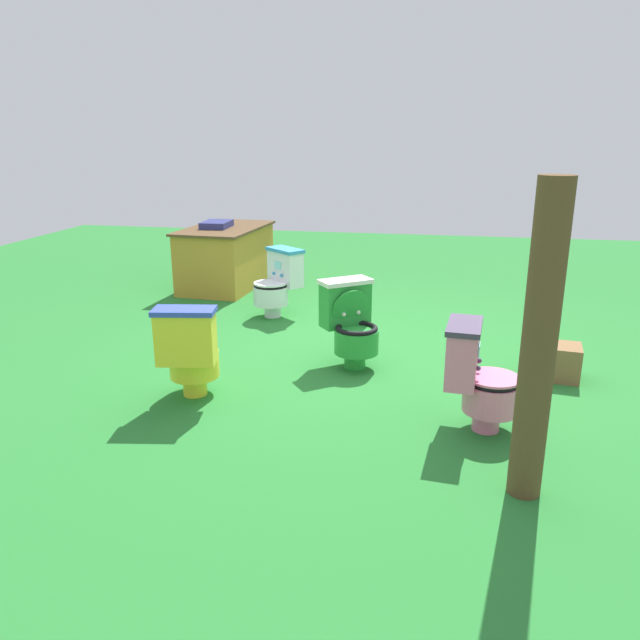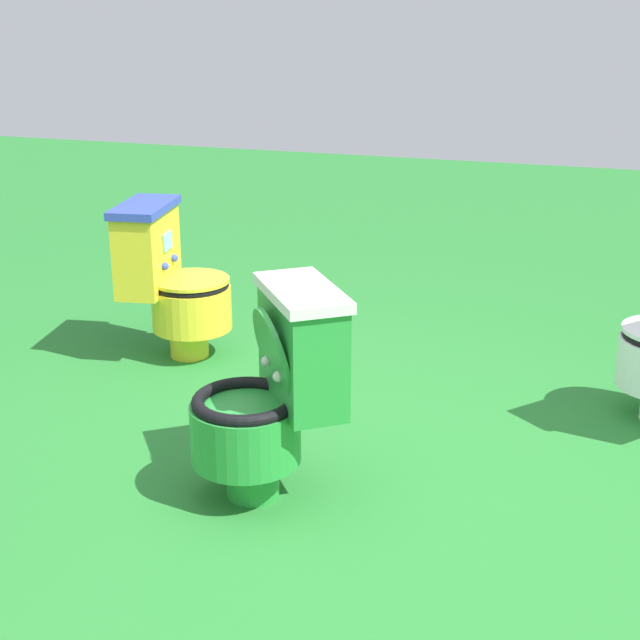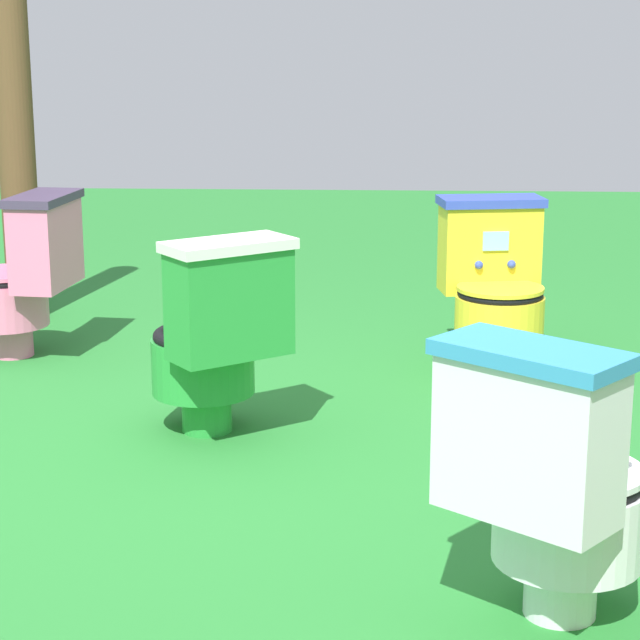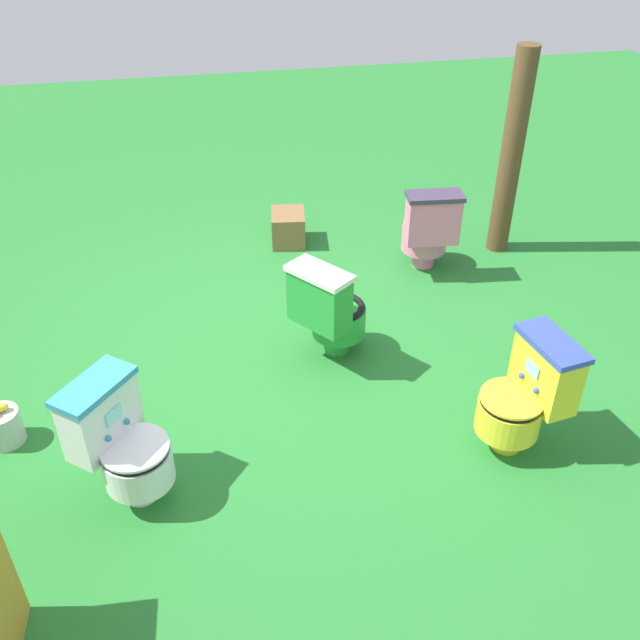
{
  "view_description": "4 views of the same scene",
  "coord_description": "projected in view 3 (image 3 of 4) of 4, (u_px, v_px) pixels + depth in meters",
  "views": [
    {
      "loc": [
        -5.19,
        -0.57,
        1.88
      ],
      "look_at": [
        -0.72,
        0.27,
        0.5
      ],
      "focal_mm": 34.32,
      "sensor_mm": 36.0,
      "label": 1
    },
    {
      "loc": [
        0.72,
        -2.57,
        1.62
      ],
      "look_at": [
        -0.32,
        0.55,
        0.47
      ],
      "focal_mm": 52.56,
      "sensor_mm": 36.0,
      "label": 2
    },
    {
      "loc": [
        3.67,
        0.65,
        1.42
      ],
      "look_at": [
        -0.8,
        0.43,
        0.32
      ],
      "focal_mm": 66.75,
      "sensor_mm": 36.0,
      "label": 3
    },
    {
      "loc": [
        0.51,
        3.87,
        3.0
      ],
      "look_at": [
        -0.23,
        0.21,
        0.4
      ],
      "focal_mm": 39.52,
      "sensor_mm": 36.0,
      "label": 4
    }
  ],
  "objects": [
    {
      "name": "toilet_pink",
      "position": [
        24.0,
        275.0,
        5.2
      ],
      "size": [
        0.45,
        0.53,
        0.73
      ],
      "rotation": [
        0.0,
        0.0,
        3.04
      ],
      "color": "pink",
      "rests_on": "ground"
    },
    {
      "name": "wooden_post",
      "position": [
        16.0,
        147.0,
        5.81
      ],
      "size": [
        0.18,
        0.18,
        1.71
      ],
      "primitive_type": "cylinder",
      "color": "brown",
      "rests_on": "ground"
    },
    {
      "name": "toilet_green",
      "position": [
        215.0,
        335.0,
        4.16
      ],
      "size": [
        0.63,
        0.62,
        0.73
      ],
      "rotation": [
        0.0,
        0.0,
        2.22
      ],
      "color": "green",
      "rests_on": "ground"
    },
    {
      "name": "toilet_yellow",
      "position": [
        495.0,
        285.0,
        4.99
      ],
      "size": [
        0.55,
        0.48,
        0.73
      ],
      "rotation": [
        0.0,
        0.0,
        4.87
      ],
      "color": "yellow",
      "rests_on": "ground"
    },
    {
      "name": "ground",
      "position": [
        180.0,
        469.0,
        3.93
      ],
      "size": [
        14.0,
        14.0,
        0.0
      ],
      "primitive_type": "plane",
      "color": "#26752D"
    },
    {
      "name": "toilet_white",
      "position": [
        551.0,
        482.0,
        2.82
      ],
      "size": [
        0.64,
        0.62,
        0.73
      ],
      "rotation": [
        0.0,
        0.0,
        0.88
      ],
      "color": "white",
      "rests_on": "ground"
    }
  ]
}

